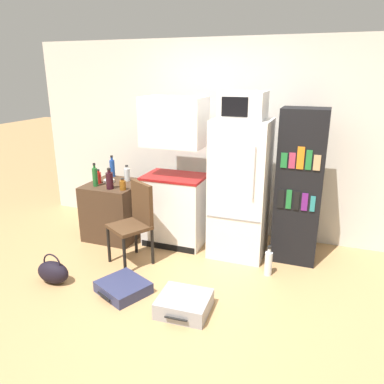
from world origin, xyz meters
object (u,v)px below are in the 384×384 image
(refrigerator, at_px, (240,190))
(handbag, at_px, (53,272))
(microwave, at_px, (243,105))
(bowl, at_px, (109,181))
(bottle_blue_soda, at_px, (112,168))
(bottle_ketchup_red, at_px, (99,177))
(kitchen_hutch, at_px, (175,180))
(side_table, at_px, (115,210))
(water_bottle_front, at_px, (268,263))
(bookshelf, at_px, (299,187))
(suitcase_large_flat, at_px, (184,304))
(bottle_green_tall, at_px, (95,177))
(chair, at_px, (136,217))
(bottle_clear_short, at_px, (127,174))
(bottle_amber_beer, at_px, (123,185))
(bottle_wine_dark, at_px, (110,180))
(suitcase_small_flat, at_px, (123,287))

(refrigerator, relative_size, handbag, 4.53)
(microwave, bearing_deg, handbag, -140.88)
(bowl, bearing_deg, bottle_blue_soda, 111.78)
(bottle_ketchup_red, xyz_separation_m, handbag, (0.19, -1.23, -0.69))
(kitchen_hutch, bearing_deg, bottle_blue_soda, 168.96)
(kitchen_hutch, bearing_deg, side_table, -173.86)
(bottle_ketchup_red, bearing_deg, microwave, 3.63)
(bowl, height_order, water_bottle_front, bowl)
(bookshelf, relative_size, suitcase_large_flat, 3.63)
(refrigerator, relative_size, bottle_green_tall, 5.43)
(microwave, xyz_separation_m, suitcase_large_flat, (-0.18, -1.33, -1.70))
(bottle_blue_soda, bearing_deg, bottle_green_tall, -85.36)
(microwave, distance_m, bookshelf, 1.12)
(chair, bearing_deg, refrigerator, 60.00)
(bookshelf, distance_m, suitcase_large_flat, 1.84)
(bottle_blue_soda, bearing_deg, bottle_ketchup_red, -89.13)
(handbag, relative_size, water_bottle_front, 1.04)
(side_table, height_order, bottle_clear_short, bottle_clear_short)
(bottle_amber_beer, bearing_deg, bottle_ketchup_red, 161.56)
(bookshelf, bearing_deg, bottle_wine_dark, -170.47)
(bottle_wine_dark, height_order, suitcase_large_flat, bottle_wine_dark)
(kitchen_hutch, distance_m, water_bottle_front, 1.52)
(bookshelf, distance_m, bottle_ketchup_red, 2.52)
(bottle_blue_soda, xyz_separation_m, chair, (0.80, -0.83, -0.31))
(bottle_clear_short, height_order, bottle_green_tall, bottle_green_tall)
(refrigerator, height_order, bottle_wine_dark, refrigerator)
(kitchen_hutch, relative_size, water_bottle_front, 5.34)
(bottle_blue_soda, height_order, suitcase_small_flat, bottle_blue_soda)
(bottle_blue_soda, bearing_deg, suitcase_large_flat, -42.87)
(side_table, bearing_deg, bottle_clear_short, 59.10)
(bottle_green_tall, height_order, bottle_blue_soda, bottle_green_tall)
(bottle_green_tall, distance_m, bottle_blue_soda, 0.47)
(side_table, bearing_deg, bottle_green_tall, -130.14)
(bottle_amber_beer, relative_size, suitcase_large_flat, 0.31)
(suitcase_large_flat, height_order, handbag, handbag)
(bookshelf, xyz_separation_m, bottle_wine_dark, (-2.24, -0.38, -0.04))
(kitchen_hutch, bearing_deg, suitcase_small_flat, -91.64)
(suitcase_large_flat, bearing_deg, bottle_clear_short, 131.05)
(bottle_green_tall, distance_m, bottle_wine_dark, 0.24)
(side_table, distance_m, bottle_wine_dark, 0.53)
(refrigerator, bearing_deg, suitcase_large_flat, -97.68)
(bookshelf, distance_m, suitcase_small_flat, 2.20)
(bottle_green_tall, height_order, bottle_wine_dark, bottle_green_tall)
(refrigerator, relative_size, bottle_clear_short, 7.63)
(bowl, bearing_deg, bottle_clear_short, 38.93)
(suitcase_small_flat, bearing_deg, chair, 130.54)
(side_table, relative_size, chair, 0.78)
(bottle_green_tall, xyz_separation_m, bottle_wine_dark, (0.24, -0.04, -0.01))
(bottle_green_tall, height_order, bowl, bottle_green_tall)
(bookshelf, bearing_deg, suitcase_large_flat, -120.34)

